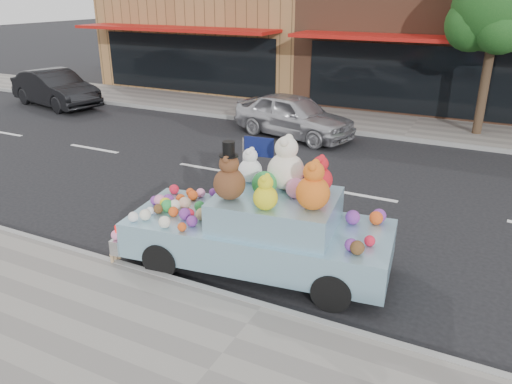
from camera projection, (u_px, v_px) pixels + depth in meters
The scene contains 11 objects.
ground at pixel (358, 195), 11.43m from camera, with size 120.00×120.00×0.00m, color black.
near_sidewalk at pixel (209, 373), 6.03m from camera, with size 60.00×3.00×0.12m, color gray.
far_sidewalk at pixel (412, 128), 16.79m from camera, with size 60.00×3.00×0.12m, color gray.
near_kerb at pixel (263, 308), 7.27m from camera, with size 60.00×0.12×0.13m, color gray.
far_kerb at pixel (403, 139), 15.55m from camera, with size 60.00×0.12×0.13m, color gray.
storefront_left at pixel (231, 6), 24.14m from camera, with size 10.00×9.80×7.30m.
storefront_mid at pixel (448, 9), 19.98m from camera, with size 10.00×9.80×7.30m.
street_tree at pixel (498, 15), 14.63m from camera, with size 3.00×2.70×5.22m.
car_silver at pixel (294, 115), 15.77m from camera, with size 1.61×4.01×1.37m, color #BBBAC0.
car_dark at pixel (55, 88), 19.91m from camera, with size 1.52×4.36×1.44m, color black.
art_car at pixel (260, 225), 8.16m from camera, with size 4.67×2.30×2.27m.
Camera 1 is at (2.65, -10.50, 4.36)m, focal length 35.00 mm.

